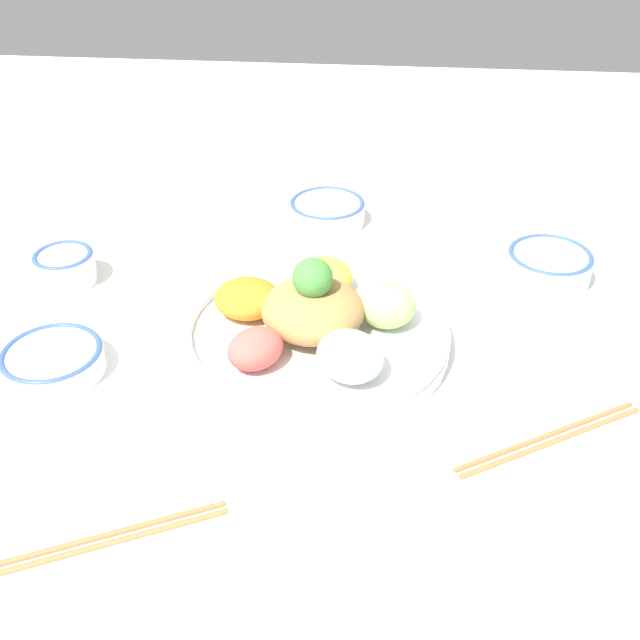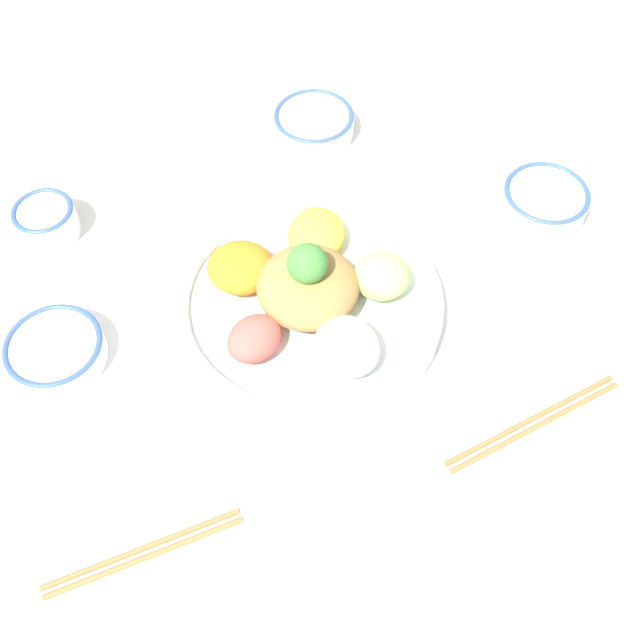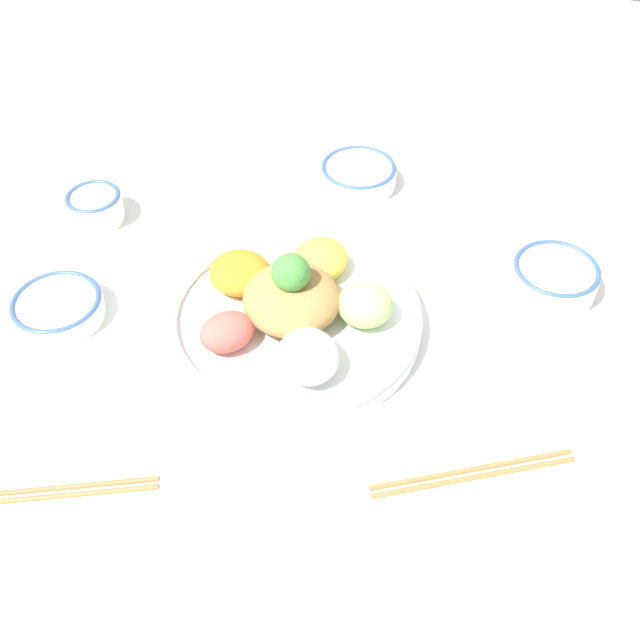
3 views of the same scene
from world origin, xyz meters
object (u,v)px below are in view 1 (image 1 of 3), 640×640
(chopsticks_pair_near, at_px, (113,536))
(chopsticks_pair_far, at_px, (550,437))
(rice_bowl_blue, at_px, (330,211))
(sauce_bowl_dark, at_px, (65,266))
(serving_spoon_main, at_px, (401,264))
(sauce_bowl_red, at_px, (53,360))
(salad_platter, at_px, (313,325))
(rice_bowl_plain, at_px, (549,265))

(chopsticks_pair_near, xyz_separation_m, chopsticks_pair_far, (0.17, -0.41, 0.00))
(rice_bowl_blue, xyz_separation_m, chopsticks_pair_far, (-0.46, -0.27, -0.02))
(sauce_bowl_dark, relative_size, chopsticks_pair_far, 0.39)
(sauce_bowl_dark, bearing_deg, serving_spoon_main, -79.36)
(chopsticks_pair_far, height_order, serving_spoon_main, chopsticks_pair_far)
(rice_bowl_blue, bearing_deg, sauce_bowl_red, 144.56)
(sauce_bowl_dark, height_order, chopsticks_pair_far, sauce_bowl_dark)
(sauce_bowl_red, bearing_deg, rice_bowl_blue, -35.44)
(salad_platter, distance_m, chopsticks_pair_near, 0.35)
(serving_spoon_main, bearing_deg, rice_bowl_plain, 98.99)
(chopsticks_pair_near, bearing_deg, serving_spoon_main, -142.09)
(rice_bowl_blue, height_order, rice_bowl_plain, rice_bowl_plain)
(salad_platter, xyz_separation_m, rice_bowl_blue, (0.32, 0.01, -0.01))
(chopsticks_pair_far, relative_size, serving_spoon_main, 1.66)
(rice_bowl_plain, height_order, serving_spoon_main, rice_bowl_plain)
(rice_bowl_blue, height_order, sauce_bowl_dark, sauce_bowl_dark)
(rice_bowl_blue, distance_m, sauce_bowl_dark, 0.40)
(chopsticks_pair_near, bearing_deg, rice_bowl_blue, -128.15)
(serving_spoon_main, bearing_deg, salad_platter, -13.39)
(rice_bowl_plain, bearing_deg, sauce_bowl_dark, 95.70)
(serving_spoon_main, bearing_deg, sauce_bowl_dark, -64.60)
(salad_platter, height_order, rice_bowl_plain, salad_platter)
(sauce_bowl_red, relative_size, serving_spoon_main, 0.93)
(chopsticks_pair_near, relative_size, serving_spoon_main, 1.57)
(chopsticks_pair_near, distance_m, chopsticks_pair_far, 0.45)
(rice_bowl_plain, height_order, chopsticks_pair_near, rice_bowl_plain)
(chopsticks_pair_near, bearing_deg, sauce_bowl_dark, -89.61)
(sauce_bowl_dark, xyz_separation_m, chopsticks_pair_far, (-0.25, -0.62, -0.02))
(rice_bowl_plain, height_order, chopsticks_pair_far, rice_bowl_plain)
(salad_platter, height_order, chopsticks_pair_far, salad_platter)
(serving_spoon_main, bearing_deg, chopsticks_pair_far, 39.61)
(sauce_bowl_dark, relative_size, serving_spoon_main, 0.65)
(chopsticks_pair_near, distance_m, serving_spoon_main, 0.57)
(salad_platter, distance_m, serving_spoon_main, 0.22)
(salad_platter, height_order, sauce_bowl_red, salad_platter)
(sauce_bowl_red, bearing_deg, rice_bowl_plain, -66.59)
(sauce_bowl_dark, distance_m, chopsticks_pair_far, 0.67)
(salad_platter, relative_size, sauce_bowl_red, 2.84)
(sauce_bowl_red, xyz_separation_m, rice_bowl_plain, (0.26, -0.60, 0.01))
(rice_bowl_blue, bearing_deg, chopsticks_pair_near, 167.11)
(salad_platter, bearing_deg, rice_bowl_plain, -60.01)
(sauce_bowl_dark, xyz_separation_m, serving_spoon_main, (0.09, -0.46, -0.02))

